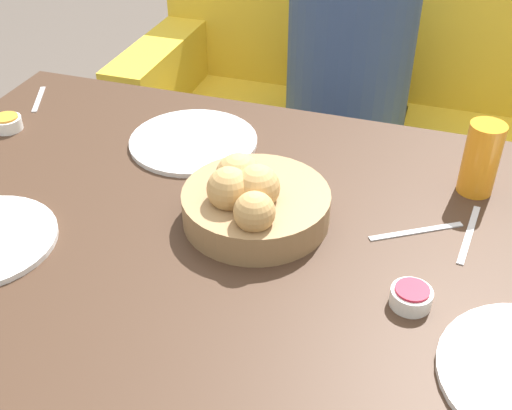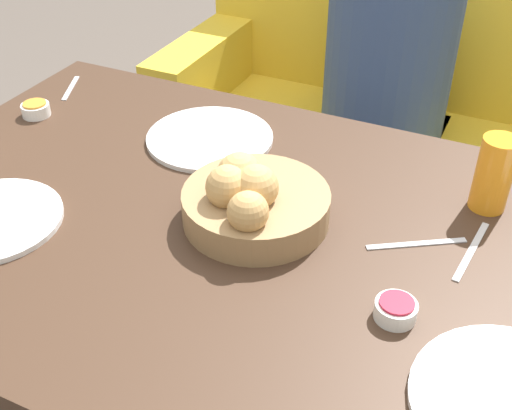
{
  "view_description": "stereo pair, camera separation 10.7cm",
  "coord_description": "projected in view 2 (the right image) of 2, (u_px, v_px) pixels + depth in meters",
  "views": [
    {
      "loc": [
        0.2,
        -0.8,
        1.39
      ],
      "look_at": [
        -0.07,
        0.03,
        0.76
      ],
      "focal_mm": 45.0,
      "sensor_mm": 36.0,
      "label": 1
    },
    {
      "loc": [
        0.3,
        -0.76,
        1.39
      ],
      "look_at": [
        -0.07,
        0.03,
        0.76
      ],
      "focal_mm": 45.0,
      "sensor_mm": 36.0,
      "label": 2
    }
  ],
  "objects": [
    {
      "name": "dining_table",
      "position": [
        285.0,
        280.0,
        1.1
      ],
      "size": [
        1.53,
        0.87,
        0.73
      ],
      "color": "#3D281C",
      "rests_on": "ground_plane"
    },
    {
      "name": "couch",
      "position": [
        411.0,
        150.0,
        2.09
      ],
      "size": [
        1.53,
        0.7,
        0.87
      ],
      "color": "gold",
      "rests_on": "ground_plane"
    },
    {
      "name": "seated_person",
      "position": [
        381.0,
        119.0,
        1.91
      ],
      "size": [
        0.36,
        0.47,
        1.14
      ],
      "color": "#23232D",
      "rests_on": "ground_plane"
    },
    {
      "name": "bread_basket",
      "position": [
        252.0,
        200.0,
        1.06
      ],
      "size": [
        0.25,
        0.25,
        0.12
      ],
      "color": "#99754C",
      "rests_on": "dining_table"
    },
    {
      "name": "plate_far_center",
      "position": [
        210.0,
        138.0,
        1.3
      ],
      "size": [
        0.26,
        0.26,
        0.01
      ],
      "color": "white",
      "rests_on": "dining_table"
    },
    {
      "name": "juice_glass",
      "position": [
        494.0,
        174.0,
        1.08
      ],
      "size": [
        0.06,
        0.06,
        0.13
      ],
      "color": "orange",
      "rests_on": "dining_table"
    },
    {
      "name": "jam_bowl_berry",
      "position": [
        396.0,
        310.0,
        0.89
      ],
      "size": [
        0.06,
        0.06,
        0.03
      ],
      "color": "white",
      "rests_on": "dining_table"
    },
    {
      "name": "jam_bowl_honey",
      "position": [
        36.0,
        109.0,
        1.38
      ],
      "size": [
        0.06,
        0.06,
        0.03
      ],
      "color": "white",
      "rests_on": "dining_table"
    },
    {
      "name": "fork_silver",
      "position": [
        416.0,
        244.0,
        1.03
      ],
      "size": [
        0.15,
        0.1,
        0.0
      ],
      "color": "#B7B7BC",
      "rests_on": "dining_table"
    },
    {
      "name": "knife_silver",
      "position": [
        471.0,
        251.0,
        1.02
      ],
      "size": [
        0.03,
        0.17,
        0.0
      ],
      "color": "#B7B7BC",
      "rests_on": "dining_table"
    },
    {
      "name": "spoon_coffee",
      "position": [
        71.0,
        88.0,
        1.5
      ],
      "size": [
        0.06,
        0.12,
        0.0
      ],
      "color": "#B7B7BC",
      "rests_on": "dining_table"
    }
  ]
}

